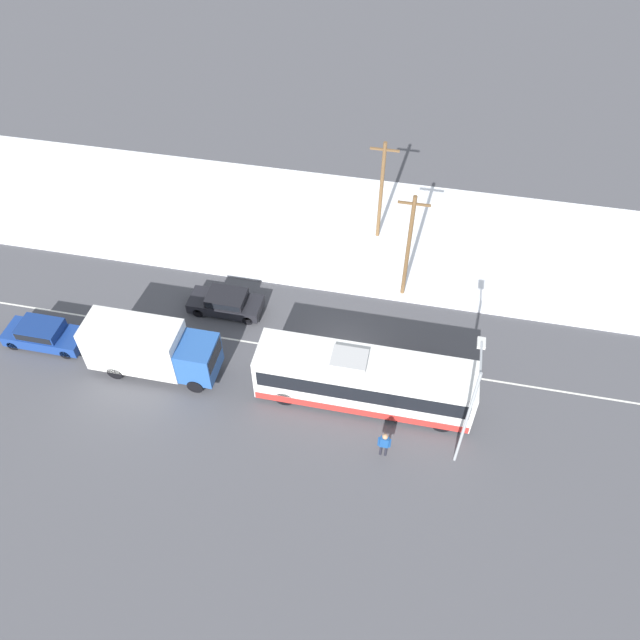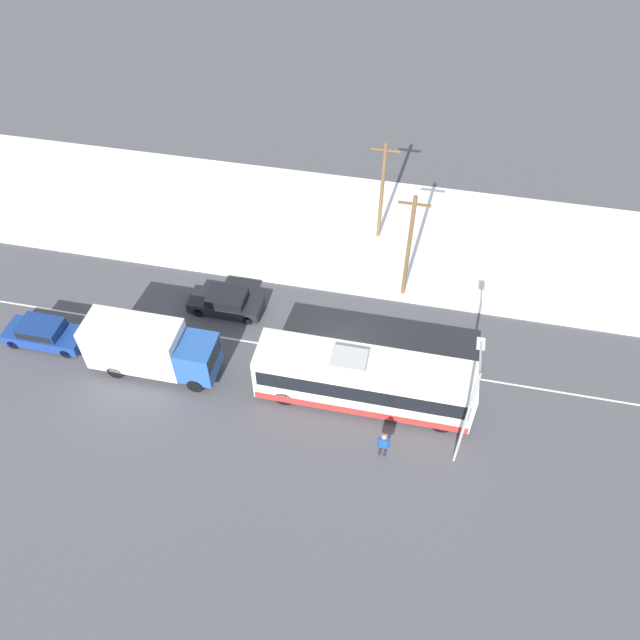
# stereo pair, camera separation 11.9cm
# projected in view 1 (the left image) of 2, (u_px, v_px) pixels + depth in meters

# --- Properties ---
(ground_plane) EXTENTS (120.00, 120.00, 0.00)m
(ground_plane) POSITION_uv_depth(u_px,v_px,m) (341.00, 357.00, 35.21)
(ground_plane) COLOR #4C4C51
(snow_lot) EXTENTS (80.00, 12.22, 0.12)m
(snow_lot) POSITION_uv_depth(u_px,v_px,m) (370.00, 232.00, 42.56)
(snow_lot) COLOR white
(snow_lot) RESTS_ON ground_plane
(lane_marking_center) EXTENTS (60.00, 0.12, 0.00)m
(lane_marking_center) POSITION_uv_depth(u_px,v_px,m) (341.00, 357.00, 35.21)
(lane_marking_center) COLOR silver
(lane_marking_center) RESTS_ON ground_plane
(city_bus) EXTENTS (11.22, 2.57, 3.26)m
(city_bus) POSITION_uv_depth(u_px,v_px,m) (364.00, 380.00, 32.09)
(city_bus) COLOR white
(city_bus) RESTS_ON ground_plane
(box_truck) EXTENTS (7.08, 2.30, 3.22)m
(box_truck) POSITION_uv_depth(u_px,v_px,m) (149.00, 348.00, 33.35)
(box_truck) COLOR silver
(box_truck) RESTS_ON ground_plane
(sedan_car) EXTENTS (4.36, 1.80, 1.35)m
(sedan_car) POSITION_uv_depth(u_px,v_px,m) (226.00, 302.00, 37.10)
(sedan_car) COLOR black
(sedan_car) RESTS_ON ground_plane
(parked_car_near_truck) EXTENTS (4.55, 1.80, 1.48)m
(parked_car_near_truck) POSITION_uv_depth(u_px,v_px,m) (43.00, 334.00, 35.31)
(parked_car_near_truck) COLOR navy
(parked_car_near_truck) RESTS_ON ground_plane
(pedestrian_at_stop) EXTENTS (0.65, 0.29, 1.80)m
(pedestrian_at_stop) POSITION_uv_depth(u_px,v_px,m) (384.00, 443.00, 30.14)
(pedestrian_at_stop) COLOR #23232D
(pedestrian_at_stop) RESTS_ON ground_plane
(streetlamp) EXTENTS (0.36, 2.23, 6.93)m
(streetlamp) POSITION_uv_depth(u_px,v_px,m) (470.00, 401.00, 27.83)
(streetlamp) COLOR #9EA3A8
(streetlamp) RESTS_ON ground_plane
(utility_pole_roadside) EXTENTS (1.80, 0.24, 7.33)m
(utility_pole_roadside) POSITION_uv_depth(u_px,v_px,m) (409.00, 246.00, 35.80)
(utility_pole_roadside) COLOR brown
(utility_pole_roadside) RESTS_ON ground_plane
(utility_pole_snowlot) EXTENTS (1.80, 0.24, 7.22)m
(utility_pole_snowlot) POSITION_uv_depth(u_px,v_px,m) (381.00, 190.00, 39.57)
(utility_pole_snowlot) COLOR brown
(utility_pole_snowlot) RESTS_ON ground_plane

